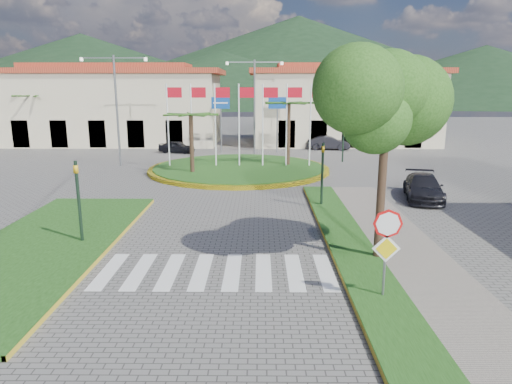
{
  "coord_description": "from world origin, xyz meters",
  "views": [
    {
      "loc": [
        1.48,
        -9.72,
        5.82
      ],
      "look_at": [
        1.32,
        8.0,
        1.71
      ],
      "focal_mm": 32.0,
      "sensor_mm": 36.0,
      "label": 1
    }
  ],
  "objects_px": {
    "stop_sign": "(387,240)",
    "deciduous_tree": "(387,107)",
    "roundabout_island": "(239,168)",
    "white_van": "(132,139)",
    "car_side_right": "(423,187)",
    "car_dark_b": "(329,143)",
    "car_dark_a": "(177,147)"
  },
  "relations": [
    {
      "from": "stop_sign",
      "to": "car_dark_a",
      "type": "distance_m",
      "value": 30.86
    },
    {
      "from": "car_side_right",
      "to": "stop_sign",
      "type": "bearing_deg",
      "value": -101.2
    },
    {
      "from": "white_van",
      "to": "car_dark_a",
      "type": "distance_m",
      "value": 7.57
    },
    {
      "from": "stop_sign",
      "to": "car_side_right",
      "type": "relative_size",
      "value": 0.6
    },
    {
      "from": "white_van",
      "to": "car_dark_b",
      "type": "relative_size",
      "value": 1.15
    },
    {
      "from": "stop_sign",
      "to": "white_van",
      "type": "xyz_separation_m",
      "value": [
        -16.36,
        34.07,
        -1.16
      ]
    },
    {
      "from": "stop_sign",
      "to": "deciduous_tree",
      "type": "height_order",
      "value": "deciduous_tree"
    },
    {
      "from": "car_dark_b",
      "to": "white_van",
      "type": "bearing_deg",
      "value": 87.5
    },
    {
      "from": "car_side_right",
      "to": "car_dark_b",
      "type": "bearing_deg",
      "value": 108.91
    },
    {
      "from": "white_van",
      "to": "car_side_right",
      "type": "relative_size",
      "value": 1.02
    },
    {
      "from": "white_van",
      "to": "car_dark_a",
      "type": "relative_size",
      "value": 1.4
    },
    {
      "from": "deciduous_tree",
      "to": "car_side_right",
      "type": "distance_m",
      "value": 10.85
    },
    {
      "from": "roundabout_island",
      "to": "deciduous_tree",
      "type": "distance_m",
      "value": 18.55
    },
    {
      "from": "deciduous_tree",
      "to": "car_dark_a",
      "type": "xyz_separation_m",
      "value": [
        -11.48,
        25.82,
        -4.63
      ]
    },
    {
      "from": "roundabout_island",
      "to": "car_side_right",
      "type": "bearing_deg",
      "value": -39.4
    },
    {
      "from": "roundabout_island",
      "to": "white_van",
      "type": "relative_size",
      "value": 2.81
    },
    {
      "from": "car_dark_b",
      "to": "stop_sign",
      "type": "bearing_deg",
      "value": -179.37
    },
    {
      "from": "roundabout_island",
      "to": "car_side_right",
      "type": "xyz_separation_m",
      "value": [
        10.07,
        -8.27,
        0.47
      ]
    },
    {
      "from": "stop_sign",
      "to": "car_dark_a",
      "type": "relative_size",
      "value": 0.82
    },
    {
      "from": "car_dark_a",
      "to": "car_side_right",
      "type": "relative_size",
      "value": 0.73
    },
    {
      "from": "car_dark_a",
      "to": "car_side_right",
      "type": "height_order",
      "value": "car_side_right"
    },
    {
      "from": "roundabout_island",
      "to": "car_side_right",
      "type": "height_order",
      "value": "roundabout_island"
    },
    {
      "from": "stop_sign",
      "to": "car_side_right",
      "type": "height_order",
      "value": "stop_sign"
    },
    {
      "from": "deciduous_tree",
      "to": "car_side_right",
      "type": "relative_size",
      "value": 1.53
    },
    {
      "from": "car_dark_a",
      "to": "car_dark_b",
      "type": "height_order",
      "value": "car_dark_b"
    },
    {
      "from": "roundabout_island",
      "to": "car_dark_b",
      "type": "relative_size",
      "value": 3.24
    },
    {
      "from": "car_dark_b",
      "to": "car_side_right",
      "type": "distance_m",
      "value": 19.47
    },
    {
      "from": "car_dark_b",
      "to": "car_side_right",
      "type": "height_order",
      "value": "car_dark_b"
    },
    {
      "from": "roundabout_island",
      "to": "stop_sign",
      "type": "distance_m",
      "value": 20.69
    },
    {
      "from": "roundabout_island",
      "to": "stop_sign",
      "type": "xyz_separation_m",
      "value": [
        4.9,
        -20.04,
        1.61
      ]
    },
    {
      "from": "roundabout_island",
      "to": "car_dark_a",
      "type": "distance_m",
      "value": 10.66
    },
    {
      "from": "car_dark_b",
      "to": "car_side_right",
      "type": "xyz_separation_m",
      "value": [
        2.16,
        -19.35,
        -0.0
      ]
    }
  ]
}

